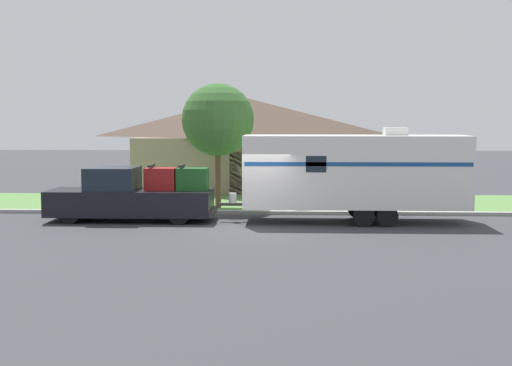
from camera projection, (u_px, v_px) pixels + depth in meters
ground_plane at (253, 229)px, 23.98m from camera, size 120.00×120.00×0.00m
curb_strip at (258, 213)px, 27.70m from camera, size 80.00×0.30×0.14m
lawn_strip at (261, 203)px, 31.34m from camera, size 80.00×7.00×0.03m
house_across_street at (244, 141)px, 38.68m from camera, size 11.68×8.51×4.85m
pickup_truck at (132, 196)px, 25.88m from camera, size 6.03×2.05×2.06m
travel_trailer at (355, 171)px, 25.45m from camera, size 8.86×2.44×3.40m
mailbox at (298, 189)px, 28.12m from camera, size 0.48×0.20×1.24m
tree_in_yard at (218, 120)px, 29.18m from camera, size 2.97×2.97×5.16m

